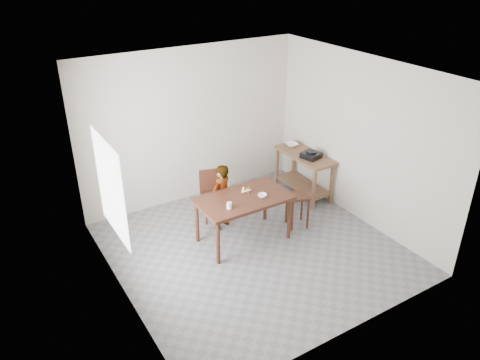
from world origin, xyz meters
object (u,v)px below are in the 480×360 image
dining_table (243,219)px  stool (297,210)px  child (221,197)px  prep_counter (303,174)px  dining_chair (214,196)px

dining_table → stool: bearing=-6.6°
child → prep_counter: bearing=163.7°
stool → dining_table: bearing=173.4°
prep_counter → stool: bearing=-133.2°
prep_counter → dining_chair: 1.80m
dining_table → stool: size_ratio=2.44×
child → dining_chair: (0.03, 0.31, -0.14)m
child → dining_chair: child is taller
dining_table → stool: (0.96, -0.11, -0.09)m
dining_table → prep_counter: size_ratio=1.17×
dining_table → stool: dining_table is taller
child → dining_chair: 0.34m
dining_chair → dining_table: bearing=-68.8°
dining_table → prep_counter: bearing=22.1°
dining_chair → stool: size_ratio=1.44×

